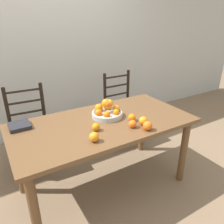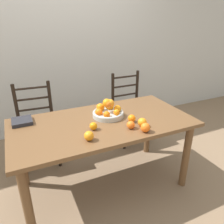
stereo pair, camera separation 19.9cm
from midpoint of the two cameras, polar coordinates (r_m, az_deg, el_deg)
ground_plane at (r=2.41m, az=0.39°, el=-18.40°), size 12.00×12.00×0.00m
wall_back at (r=3.21m, az=-11.37°, el=17.56°), size 8.00×0.06×2.60m
dining_table at (r=2.04m, az=0.44°, el=-4.97°), size 1.64×0.84×0.74m
fruit_bowl at (r=2.08m, az=1.69°, el=0.17°), size 0.30×0.30×0.18m
orange_loose_0 at (r=1.84m, az=11.80°, el=-4.05°), size 0.08×0.08×0.08m
orange_loose_1 at (r=1.92m, az=10.88°, el=-2.76°), size 0.08×0.08×0.08m
orange_loose_2 at (r=1.84m, az=-1.80°, el=-3.78°), size 0.07×0.07×0.07m
orange_loose_3 at (r=1.68m, az=-2.67°, el=-6.34°), size 0.08×0.08×0.08m
orange_loose_4 at (r=1.99m, az=8.05°, el=-1.73°), size 0.07×0.07×0.07m
orange_loose_5 at (r=1.87m, az=7.97°, el=-3.42°), size 0.07×0.07×0.07m
chair_left at (r=2.63m, az=-17.02°, el=-3.23°), size 0.44×0.43×0.94m
chair_right at (r=3.00m, az=6.54°, el=1.09°), size 0.42×0.40×0.94m
book_stack at (r=2.08m, az=-19.98°, el=-2.36°), size 0.17×0.18×0.03m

